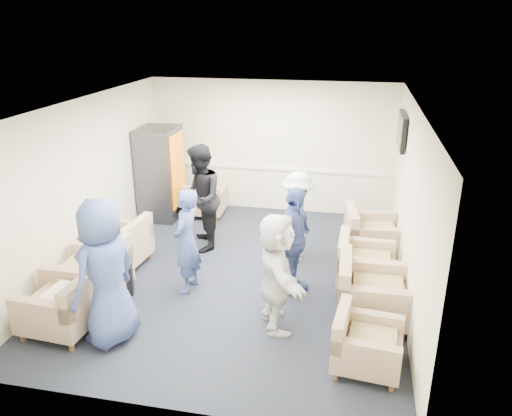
% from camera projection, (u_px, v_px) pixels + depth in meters
% --- Properties ---
extents(floor, '(6.00, 6.00, 0.00)m').
position_uv_depth(floor, '(239.00, 274.00, 7.98)').
color(floor, black).
rests_on(floor, ground).
extents(ceiling, '(6.00, 6.00, 0.00)m').
position_uv_depth(ceiling, '(236.00, 105.00, 7.01)').
color(ceiling, white).
rests_on(ceiling, back_wall).
extents(back_wall, '(5.00, 0.02, 2.70)m').
position_uv_depth(back_wall, '(271.00, 147.00, 10.23)').
color(back_wall, beige).
rests_on(back_wall, floor).
extents(front_wall, '(5.00, 0.02, 2.70)m').
position_uv_depth(front_wall, '(165.00, 298.00, 4.75)').
color(front_wall, beige).
rests_on(front_wall, floor).
extents(left_wall, '(0.02, 6.00, 2.70)m').
position_uv_depth(left_wall, '(85.00, 185.00, 7.95)').
color(left_wall, beige).
rests_on(left_wall, floor).
extents(right_wall, '(0.02, 6.00, 2.70)m').
position_uv_depth(right_wall, '(410.00, 207.00, 7.03)').
color(right_wall, beige).
rests_on(right_wall, floor).
extents(chair_rail, '(4.98, 0.04, 0.06)m').
position_uv_depth(chair_rail, '(271.00, 168.00, 10.38)').
color(chair_rail, white).
rests_on(chair_rail, back_wall).
extents(tv, '(0.10, 1.00, 0.58)m').
position_uv_depth(tv, '(402.00, 131.00, 8.44)').
color(tv, black).
rests_on(tv, right_wall).
extents(armchair_left_near, '(0.93, 0.93, 0.69)m').
position_uv_depth(armchair_left_near, '(65.00, 307.00, 6.44)').
color(armchair_left_near, '#9D8265').
rests_on(armchair_left_near, floor).
extents(armchair_left_mid, '(0.95, 0.95, 0.76)m').
position_uv_depth(armchair_left_mid, '(94.00, 277.00, 7.13)').
color(armchair_left_mid, '#9D8265').
rests_on(armchair_left_mid, floor).
extents(armchair_left_far, '(0.93, 0.93, 0.69)m').
position_uv_depth(armchair_left_far, '(122.00, 246.00, 8.15)').
color(armchair_left_far, '#9D8265').
rests_on(armchair_left_far, floor).
extents(armchair_right_near, '(0.84, 0.84, 0.61)m').
position_uv_depth(armchair_right_near, '(363.00, 345.00, 5.77)').
color(armchair_right_near, '#9D8265').
rests_on(armchair_right_near, floor).
extents(armchair_right_midnear, '(0.95, 0.95, 0.75)m').
position_uv_depth(armchair_right_midnear, '(368.00, 295.00, 6.67)').
color(armchair_right_midnear, '#9D8265').
rests_on(armchair_right_midnear, floor).
extents(armchair_right_midfar, '(0.87, 0.87, 0.68)m').
position_uv_depth(armchair_right_midfar, '(362.00, 265.00, 7.54)').
color(armchair_right_midfar, '#9D8265').
rests_on(armchair_right_midfar, floor).
extents(armchair_right_far, '(1.02, 1.02, 0.72)m').
position_uv_depth(armchair_right_far, '(369.00, 236.00, 8.50)').
color(armchair_right_far, '#9D8265').
rests_on(armchair_right_far, floor).
extents(armchair_corner, '(0.79, 0.79, 0.61)m').
position_uv_depth(armchair_corner, '(205.00, 202.00, 10.23)').
color(armchair_corner, '#9D8265').
rests_on(armchair_corner, floor).
extents(vending_machine, '(0.75, 0.87, 1.85)m').
position_uv_depth(vending_machine, '(161.00, 173.00, 9.97)').
color(vending_machine, '#46464D').
rests_on(vending_machine, floor).
extents(backpack, '(0.37, 0.32, 0.54)m').
position_uv_depth(backpack, '(122.00, 277.00, 7.34)').
color(backpack, black).
rests_on(backpack, floor).
extents(pillow, '(0.39, 0.50, 0.14)m').
position_uv_depth(pillow, '(63.00, 295.00, 6.38)').
color(pillow, white).
rests_on(pillow, armchair_left_near).
extents(person_front_left, '(0.88, 1.08, 1.90)m').
position_uv_depth(person_front_left, '(105.00, 273.00, 6.05)').
color(person_front_left, '#3A4D8C').
rests_on(person_front_left, floor).
extents(person_mid_left, '(0.42, 0.61, 1.59)m').
position_uv_depth(person_mid_left, '(187.00, 241.00, 7.27)').
color(person_mid_left, '#3A4D8C').
rests_on(person_mid_left, floor).
extents(person_back_left, '(0.95, 1.08, 1.87)m').
position_uv_depth(person_back_left, '(200.00, 198.00, 8.57)').
color(person_back_left, black).
rests_on(person_back_left, floor).
extents(person_back_right, '(0.61, 1.01, 1.53)m').
position_uv_depth(person_back_right, '(298.00, 217.00, 8.22)').
color(person_back_right, silver).
rests_on(person_back_right, floor).
extents(person_mid_right, '(0.68, 1.04, 1.65)m').
position_uv_depth(person_mid_right, '(294.00, 241.00, 7.20)').
color(person_mid_right, '#3A4D8C').
rests_on(person_mid_right, floor).
extents(person_front_right, '(0.94, 1.56, 1.61)m').
position_uv_depth(person_front_right, '(276.00, 272.00, 6.37)').
color(person_front_right, silver).
rests_on(person_front_right, floor).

